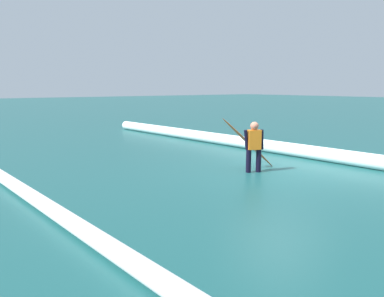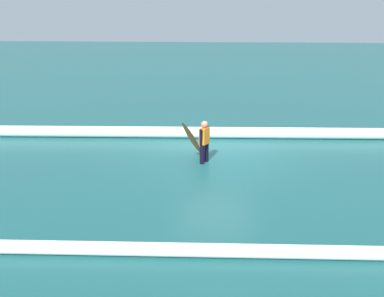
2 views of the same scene
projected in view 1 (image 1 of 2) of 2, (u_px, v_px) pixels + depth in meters
name	position (u px, v px, depth m)	size (l,w,h in m)	color
ground_plane	(280.00, 171.00, 10.19)	(146.74, 146.74, 0.00)	#174A4A
surfer	(254.00, 144.00, 9.96)	(0.33, 0.52, 1.35)	black
surfboard	(248.00, 143.00, 10.40)	(0.64, 1.65, 1.47)	#E55926
wave_crest_foreground	(292.00, 149.00, 12.42)	(0.43, 0.43, 20.87)	white
wave_crest_midground	(81.00, 228.00, 5.73)	(0.27, 0.27, 18.53)	white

